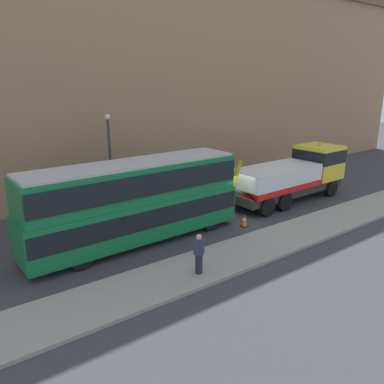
% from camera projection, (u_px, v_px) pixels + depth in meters
% --- Properties ---
extents(ground_plane, '(120.00, 120.00, 0.00)m').
position_uv_depth(ground_plane, '(228.00, 216.00, 22.45)').
color(ground_plane, '#38383D').
extents(near_kerb, '(60.00, 2.80, 0.15)m').
position_uv_depth(near_kerb, '(284.00, 238.00, 19.18)').
color(near_kerb, gray).
rests_on(near_kerb, ground_plane).
extents(building_facade, '(60.00, 1.50, 16.00)m').
position_uv_depth(building_facade, '(156.00, 76.00, 26.25)').
color(building_facade, '#9E7A5B').
rests_on(building_facade, ground_plane).
extents(recovery_tow_truck, '(10.17, 2.87, 3.67)m').
position_uv_depth(recovery_tow_truck, '(293.00, 174.00, 25.11)').
color(recovery_tow_truck, '#2D2D2D').
rests_on(recovery_tow_truck, ground_plane).
extents(double_decker_bus, '(11.10, 2.83, 4.06)m').
position_uv_depth(double_decker_bus, '(135.00, 199.00, 18.27)').
color(double_decker_bus, '#146B38').
rests_on(double_decker_bus, ground_plane).
extents(pedestrian_onlooker, '(0.45, 0.47, 1.71)m').
position_uv_depth(pedestrian_onlooker, '(199.00, 254.00, 15.27)').
color(pedestrian_onlooker, '#232333').
rests_on(pedestrian_onlooker, near_kerb).
extents(traffic_cone_near_bus, '(0.36, 0.36, 0.72)m').
position_uv_depth(traffic_cone_near_bus, '(244.00, 221.00, 20.79)').
color(traffic_cone_near_bus, orange).
rests_on(traffic_cone_near_bus, ground_plane).
extents(street_lamp, '(0.36, 0.36, 5.83)m').
position_uv_depth(street_lamp, '(110.00, 153.00, 23.13)').
color(street_lamp, '#38383D').
rests_on(street_lamp, ground_plane).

